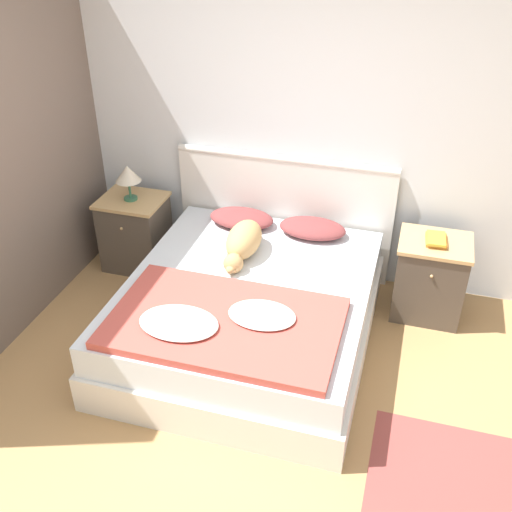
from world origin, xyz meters
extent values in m
plane|color=tan|center=(0.00, 0.00, 0.00)|extent=(16.00, 16.00, 0.00)
cube|color=silver|center=(0.00, 2.13, 1.27)|extent=(9.00, 0.06, 2.55)
cube|color=#706056|center=(-1.72, 1.05, 1.27)|extent=(0.06, 3.10, 2.55)
cube|color=silver|center=(-0.04, 1.05, 0.14)|extent=(1.70, 1.97, 0.27)
cube|color=silver|center=(-0.04, 1.05, 0.39)|extent=(1.64, 1.91, 0.23)
cube|color=silver|center=(-0.04, 2.06, 0.50)|extent=(1.78, 0.04, 1.01)
cylinder|color=silver|center=(-0.04, 2.06, 1.01)|extent=(1.78, 0.06, 0.06)
cube|color=#4C4238|center=(-1.26, 1.75, 0.30)|extent=(0.50, 0.42, 0.61)
cube|color=tan|center=(-1.26, 1.75, 0.62)|extent=(0.52, 0.45, 0.03)
sphere|color=tan|center=(-1.26, 1.53, 0.47)|extent=(0.02, 0.02, 0.02)
cube|color=#4C4238|center=(1.18, 1.75, 0.30)|extent=(0.50, 0.42, 0.61)
cube|color=tan|center=(1.18, 1.75, 0.62)|extent=(0.52, 0.45, 0.03)
sphere|color=tan|center=(1.18, 1.53, 0.47)|extent=(0.02, 0.02, 0.02)
ellipsoid|color=brown|center=(-0.33, 1.82, 0.56)|extent=(0.52, 0.32, 0.12)
ellipsoid|color=brown|center=(0.25, 1.82, 0.56)|extent=(0.52, 0.32, 0.12)
cube|color=#BC4C42|center=(-0.04, 0.56, 0.53)|extent=(1.43, 0.88, 0.05)
ellipsoid|color=silver|center=(-0.29, 0.43, 0.57)|extent=(0.50, 0.35, 0.05)
ellipsoid|color=silver|center=(0.17, 0.65, 0.57)|extent=(0.43, 0.31, 0.04)
ellipsoid|color=tan|center=(-0.18, 1.41, 0.62)|extent=(0.24, 0.45, 0.23)
sphere|color=tan|center=(-0.18, 1.16, 0.57)|extent=(0.15, 0.15, 0.15)
ellipsoid|color=tan|center=(-0.18, 1.10, 0.56)|extent=(0.07, 0.08, 0.06)
cone|color=tan|center=(-0.22, 1.17, 0.63)|extent=(0.05, 0.05, 0.05)
cone|color=tan|center=(-0.14, 1.17, 0.63)|extent=(0.05, 0.05, 0.05)
ellipsoid|color=tan|center=(-0.15, 1.60, 0.56)|extent=(0.14, 0.20, 0.08)
cube|color=orange|center=(1.17, 1.75, 0.65)|extent=(0.16, 0.21, 0.03)
cube|color=gold|center=(1.17, 1.73, 0.67)|extent=(0.14, 0.22, 0.02)
cylinder|color=#336B4C|center=(-1.26, 1.74, 0.65)|extent=(0.11, 0.11, 0.02)
cylinder|color=#336B4C|center=(-1.26, 1.74, 0.73)|extent=(0.02, 0.02, 0.15)
cone|color=beige|center=(-1.26, 1.74, 0.87)|extent=(0.21, 0.21, 0.13)
cube|color=#93423D|center=(1.60, 0.20, 0.00)|extent=(1.30, 0.83, 0.00)
camera|label=1|loc=(0.97, -2.19, 2.87)|focal=42.00mm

